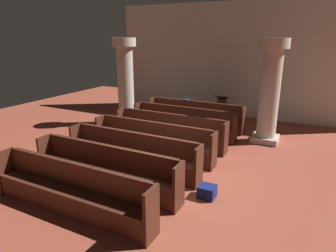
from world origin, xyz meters
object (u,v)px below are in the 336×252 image
(pew_row_3, at_px, (153,139))
(pew_row_5, at_px, (105,167))
(hymn_book, at_px, (187,100))
(pew_row_1, at_px, (183,121))
(lectern, at_px, (221,111))
(pillar_aisle_side, at_px, (270,90))
(pew_row_6, at_px, (70,188))
(pew_row_0, at_px, (195,114))
(pew_row_4, at_px, (132,151))
(pillar_far_side, at_px, (125,80))
(pew_row_2, at_px, (169,129))
(kneeler_box_navy, at_px, (207,192))

(pew_row_3, height_order, pew_row_5, same)
(pew_row_3, bearing_deg, hymn_book, 96.95)
(pew_row_1, height_order, lectern, lectern)
(pillar_aisle_side, bearing_deg, pew_row_6, -114.26)
(pillar_aisle_side, bearing_deg, pew_row_5, -118.75)
(hymn_book, bearing_deg, pew_row_0, -24.86)
(pew_row_4, distance_m, pillar_far_side, 4.38)
(pew_row_2, height_order, pew_row_3, same)
(lectern, height_order, hymn_book, lectern)
(pew_row_2, height_order, pillar_far_side, pillar_far_side)
(pew_row_5, relative_size, hymn_book, 16.96)
(lectern, relative_size, kneeler_box_navy, 3.15)
(pillar_far_side, relative_size, lectern, 2.90)
(pew_row_1, relative_size, lectern, 3.29)
(pew_row_4, height_order, hymn_book, hymn_book)
(pew_row_5, bearing_deg, kneeler_box_navy, 16.87)
(pew_row_2, relative_size, pillar_far_side, 1.13)
(pew_row_3, xyz_separation_m, kneeler_box_navy, (2.09, -1.40, -0.37))
(pew_row_3, bearing_deg, pew_row_0, 90.00)
(kneeler_box_navy, bearing_deg, pew_row_3, 146.22)
(pew_row_3, height_order, pillar_aisle_side, pillar_aisle_side)
(pew_row_2, height_order, pew_row_5, same)
(pew_row_0, distance_m, pew_row_3, 3.05)
(lectern, bearing_deg, pew_row_1, -109.52)
(pew_row_4, height_order, pillar_aisle_side, pillar_aisle_side)
(pew_row_3, relative_size, pillar_aisle_side, 1.13)
(pew_row_3, relative_size, lectern, 3.29)
(pew_row_4, bearing_deg, pew_row_6, -90.00)
(pillar_aisle_side, xyz_separation_m, lectern, (-1.87, 1.36, -1.19))
(hymn_book, bearing_deg, pew_row_1, -71.81)
(pillar_aisle_side, bearing_deg, lectern, 143.96)
(pew_row_1, relative_size, pillar_far_side, 1.13)
(pew_row_3, height_order, pillar_far_side, pillar_far_side)
(pew_row_3, bearing_deg, pew_row_6, -90.00)
(pew_row_6, distance_m, hymn_book, 6.30)
(lectern, bearing_deg, hymn_book, -144.65)
(pew_row_0, bearing_deg, pew_row_6, -90.00)
(pew_row_5, bearing_deg, hymn_book, 94.28)
(pew_row_3, height_order, hymn_book, hymn_book)
(pew_row_0, xyz_separation_m, pew_row_5, (0.00, -5.08, 0.00))
(lectern, distance_m, hymn_book, 1.43)
(pillar_far_side, bearing_deg, hymn_book, 21.70)
(pillar_far_side, xyz_separation_m, hymn_book, (2.12, 0.84, -0.69))
(pew_row_1, xyz_separation_m, hymn_book, (-0.39, 1.20, 0.45))
(pillar_aisle_side, bearing_deg, pillar_far_side, -177.04)
(pew_row_4, distance_m, pew_row_5, 1.02)
(pillar_far_side, distance_m, kneeler_box_navy, 6.15)
(pew_row_1, relative_size, pew_row_3, 1.00)
(pew_row_4, bearing_deg, pew_row_2, 90.00)
(pew_row_1, bearing_deg, pew_row_2, -90.00)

